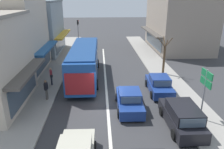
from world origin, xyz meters
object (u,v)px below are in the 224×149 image
at_px(city_bus, 84,60).
at_px(parked_wagon_kerb_front, 182,116).
at_px(sedan_adjacent_lane_lead, 129,100).
at_px(pedestrian_with_handbag_near, 51,75).
at_px(street_tree_right, 164,57).
at_px(parked_sedan_kerb_second, 159,85).
at_px(pedestrian_browsing_midblock, 46,88).
at_px(traffic_light_downstreet, 78,29).
at_px(directional_road_sign, 206,83).

bearing_deg(city_bus, parked_wagon_kerb_front, -53.98).
xyz_separation_m(sedan_adjacent_lane_lead, parked_wagon_kerb_front, (3.00, -2.58, 0.08)).
relative_size(city_bus, pedestrian_with_handbag_near, 6.67).
bearing_deg(street_tree_right, city_bus, -176.05).
bearing_deg(city_bus, sedan_adjacent_lane_lead, -60.92).
bearing_deg(parked_sedan_kerb_second, city_bus, 150.18).
bearing_deg(pedestrian_browsing_midblock, sedan_adjacent_lane_lead, -14.22).
bearing_deg(pedestrian_with_handbag_near, traffic_light_downstreet, 86.58).
xyz_separation_m(city_bus, pedestrian_browsing_midblock, (-2.70, -4.97, -0.81)).
height_order(city_bus, pedestrian_browsing_midblock, city_bus).
xyz_separation_m(parked_wagon_kerb_front, pedestrian_browsing_midblock, (-9.36, 4.19, 0.32)).
relative_size(sedan_adjacent_lane_lead, parked_sedan_kerb_second, 1.00).
bearing_deg(pedestrian_browsing_midblock, street_tree_right, 26.92).
bearing_deg(parked_sedan_kerb_second, sedan_adjacent_lane_lead, -136.69).
height_order(parked_sedan_kerb_second, traffic_light_downstreet, traffic_light_downstreet).
relative_size(street_tree_right, pedestrian_browsing_midblock, 2.48).
distance_m(parked_sedan_kerb_second, pedestrian_with_handbag_near, 9.74).
height_order(parked_sedan_kerb_second, directional_road_sign, directional_road_sign).
bearing_deg(parked_wagon_kerb_front, parked_sedan_kerb_second, 90.44).
bearing_deg(parked_sedan_kerb_second, pedestrian_browsing_midblock, -172.82).
distance_m(traffic_light_downstreet, pedestrian_with_handbag_near, 17.16).
bearing_deg(sedan_adjacent_lane_lead, directional_road_sign, -22.57).
relative_size(directional_road_sign, pedestrian_with_handbag_near, 2.21).
relative_size(sedan_adjacent_lane_lead, pedestrian_with_handbag_near, 2.60).
height_order(city_bus, directional_road_sign, directional_road_sign).
relative_size(parked_wagon_kerb_front, street_tree_right, 1.12).
xyz_separation_m(street_tree_right, pedestrian_with_handbag_near, (-11.13, -2.51, -0.85)).
bearing_deg(traffic_light_downstreet, sedan_adjacent_lane_lead, -75.57).
xyz_separation_m(sedan_adjacent_lane_lead, pedestrian_with_handbag_near, (-6.60, 4.64, 0.40)).
bearing_deg(parked_sedan_kerb_second, street_tree_right, 70.16).
distance_m(city_bus, parked_wagon_kerb_front, 11.38).
relative_size(parked_sedan_kerb_second, street_tree_right, 1.05).
relative_size(sedan_adjacent_lane_lead, pedestrian_browsing_midblock, 2.60).
bearing_deg(parked_sedan_kerb_second, pedestrian_with_handbag_near, 169.03).
xyz_separation_m(traffic_light_downstreet, pedestrian_with_handbag_near, (-1.02, -17.03, -1.79)).
bearing_deg(street_tree_right, sedan_adjacent_lane_lead, -122.37).
bearing_deg(parked_wagon_kerb_front, traffic_light_downstreet, 109.48).
relative_size(parked_sedan_kerb_second, directional_road_sign, 1.18).
distance_m(parked_wagon_kerb_front, traffic_light_downstreet, 25.81).
xyz_separation_m(parked_sedan_kerb_second, pedestrian_browsing_midblock, (-9.32, -1.18, 0.40)).
relative_size(city_bus, parked_wagon_kerb_front, 2.41).
height_order(street_tree_right, pedestrian_with_handbag_near, street_tree_right).
height_order(parked_wagon_kerb_front, directional_road_sign, directional_road_sign).
relative_size(parked_wagon_kerb_front, directional_road_sign, 1.25).
height_order(sedan_adjacent_lane_lead, traffic_light_downstreet, traffic_light_downstreet).
bearing_deg(street_tree_right, traffic_light_downstreet, 124.83).
bearing_deg(pedestrian_with_handbag_near, parked_wagon_kerb_front, -36.94).
bearing_deg(traffic_light_downstreet, city_bus, -82.75).
xyz_separation_m(city_bus, sedan_adjacent_lane_lead, (3.66, -6.58, -1.22)).
height_order(street_tree_right, pedestrian_browsing_midblock, street_tree_right).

